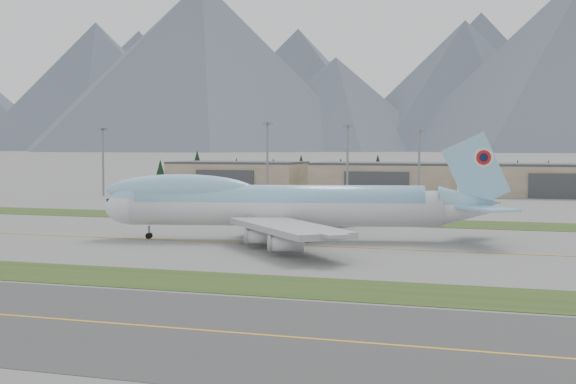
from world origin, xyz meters
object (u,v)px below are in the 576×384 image
(boeing_747_freighter, at_px, (280,205))
(service_vehicle_b, at_px, (478,202))
(hangar_left, at_px, (238,176))
(hangar_right, at_px, (564,180))
(hangar_center, at_px, (384,178))
(service_vehicle_a, at_px, (309,195))

(boeing_747_freighter, relative_size, service_vehicle_b, 17.70)
(hangar_left, bearing_deg, hangar_right, 0.00)
(hangar_right, distance_m, service_vehicle_b, 41.93)
(boeing_747_freighter, relative_size, hangar_right, 1.52)
(boeing_747_freighter, bearing_deg, hangar_right, 57.67)
(hangar_center, xyz_separation_m, service_vehicle_b, (35.20, -33.38, -5.39))
(hangar_left, relative_size, hangar_center, 1.00)
(boeing_747_freighter, xyz_separation_m, service_vehicle_a, (-32.04, 126.36, -6.31))
(service_vehicle_a, bearing_deg, service_vehicle_b, -2.83)
(hangar_center, bearing_deg, hangar_left, 180.00)
(hangar_right, bearing_deg, hangar_left, 180.00)
(boeing_747_freighter, height_order, service_vehicle_b, boeing_747_freighter)
(boeing_747_freighter, distance_m, hangar_right, 152.14)
(boeing_747_freighter, relative_size, hangar_left, 1.52)
(hangar_left, height_order, service_vehicle_b, hangar_left)
(hangar_center, relative_size, service_vehicle_a, 13.64)
(hangar_center, bearing_deg, service_vehicle_b, -43.47)
(hangar_center, height_order, hangar_right, same)
(hangar_center, distance_m, service_vehicle_b, 48.81)
(hangar_left, relative_size, service_vehicle_b, 11.65)
(hangar_center, bearing_deg, hangar_right, 0.00)
(hangar_center, relative_size, service_vehicle_b, 11.65)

